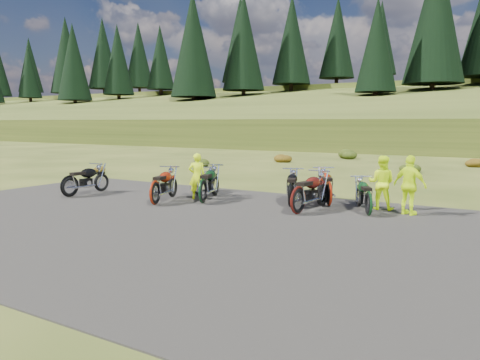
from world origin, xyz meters
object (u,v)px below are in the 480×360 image
Objects in this scene: motorcycle_0 at (70,198)px; motorcycle_7 at (368,217)px; person_middle at (197,177)px; motorcycle_3 at (197,196)px.

motorcycle_0 reaches higher than motorcycle_7.
motorcycle_3 is at bearing -87.47° from person_middle.
motorcycle_0 is 4.60m from motorcycle_3.
person_middle is at bearing -63.37° from motorcycle_0.
motorcycle_3 is 1.12m from person_middle.
motorcycle_3 is 0.93× the size of motorcycle_7.
motorcycle_7 is at bearing 147.19° from person_middle.
person_middle is (-6.02, -0.16, 0.81)m from motorcycle_7.
motorcycle_7 is at bearing -103.51° from motorcycle_3.
motorcycle_0 is at bearing 73.60° from motorcycle_7.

